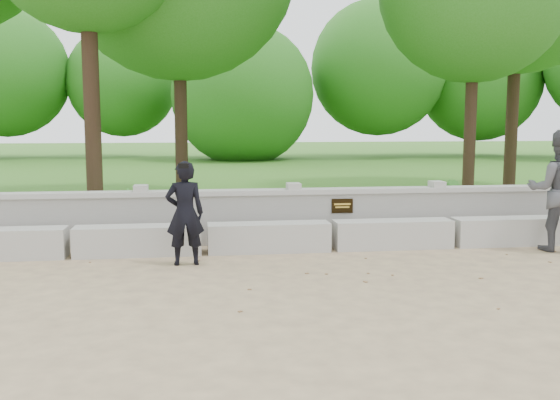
% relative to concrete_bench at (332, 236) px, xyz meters
% --- Properties ---
extents(ground, '(80.00, 80.00, 0.00)m').
position_rel_concrete_bench_xyz_m(ground, '(-0.00, -1.90, -0.22)').
color(ground, tan).
rests_on(ground, ground).
extents(lawn, '(40.00, 22.00, 0.25)m').
position_rel_concrete_bench_xyz_m(lawn, '(-0.00, 12.10, -0.10)').
color(lawn, '#36661A').
rests_on(lawn, ground).
extents(concrete_bench, '(11.90, 0.45, 0.45)m').
position_rel_concrete_bench_xyz_m(concrete_bench, '(0.00, 0.00, 0.00)').
color(concrete_bench, '#A9A69F').
rests_on(concrete_bench, ground).
extents(parapet_wall, '(12.50, 0.35, 0.90)m').
position_rel_concrete_bench_xyz_m(parapet_wall, '(0.00, 0.70, 0.24)').
color(parapet_wall, '#9E9C96').
rests_on(parapet_wall, ground).
extents(man_main, '(0.56, 0.51, 1.48)m').
position_rel_concrete_bench_xyz_m(man_main, '(-2.28, -0.74, 0.51)').
color(man_main, black).
rests_on(man_main, ground).
extents(visitor_left, '(1.15, 1.06, 1.90)m').
position_rel_concrete_bench_xyz_m(visitor_left, '(3.49, -0.53, 0.72)').
color(visitor_left, '#46464C').
rests_on(visitor_left, ground).
extents(shrub_a, '(0.38, 0.32, 0.62)m').
position_rel_concrete_bench_xyz_m(shrub_a, '(-3.27, 1.44, 0.33)').
color(shrub_a, '#397E2B').
rests_on(shrub_a, lawn).
extents(shrub_b, '(0.44, 0.44, 0.63)m').
position_rel_concrete_bench_xyz_m(shrub_b, '(2.94, 2.15, 0.34)').
color(shrub_b, '#397E2B').
rests_on(shrub_b, lawn).
extents(shrub_c, '(0.61, 0.59, 0.53)m').
position_rel_concrete_bench_xyz_m(shrub_c, '(4.61, 1.80, 0.29)').
color(shrub_c, '#397E2B').
rests_on(shrub_c, lawn).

